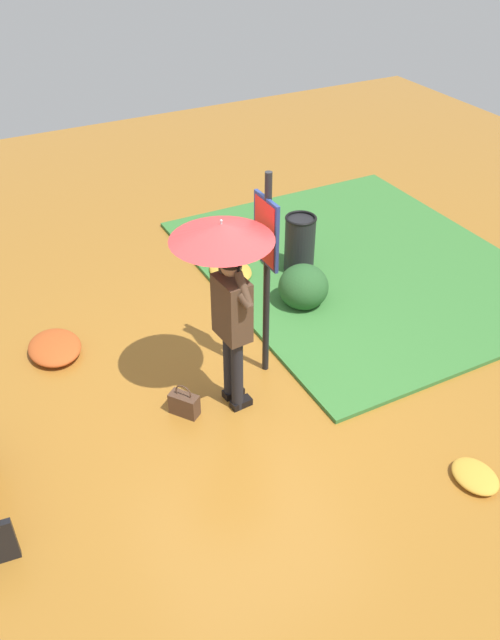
{
  "coord_description": "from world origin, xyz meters",
  "views": [
    {
      "loc": [
        -4.5,
        2.3,
        4.64
      ],
      "look_at": [
        0.18,
        -0.14,
        0.85
      ],
      "focal_mm": 36.61,
      "sensor_mm": 36.0,
      "label": 1
    }
  ],
  "objects_px": {
    "handbag": "(184,404)",
    "trash_bin": "(300,245)",
    "person_with_umbrella": "(226,271)",
    "info_sign_post": "(266,255)"
  },
  "relations": [
    {
      "from": "handbag",
      "to": "trash_bin",
      "type": "bearing_deg",
      "value": -53.26
    },
    {
      "from": "handbag",
      "to": "trash_bin",
      "type": "relative_size",
      "value": 0.44
    },
    {
      "from": "person_with_umbrella",
      "to": "trash_bin",
      "type": "bearing_deg",
      "value": -46.74
    },
    {
      "from": "info_sign_post",
      "to": "handbag",
      "type": "xyz_separation_m",
      "value": [
        -0.25,
        1.06,
        -1.32
      ]
    },
    {
      "from": "info_sign_post",
      "to": "handbag",
      "type": "bearing_deg",
      "value": 103.22
    },
    {
      "from": "person_with_umbrella",
      "to": "trash_bin",
      "type": "relative_size",
      "value": 2.45
    },
    {
      "from": "person_with_umbrella",
      "to": "trash_bin",
      "type": "xyz_separation_m",
      "value": [
        1.82,
        -1.93,
        -1.13
      ]
    },
    {
      "from": "trash_bin",
      "to": "person_with_umbrella",
      "type": "bearing_deg",
      "value": 133.26
    },
    {
      "from": "person_with_umbrella",
      "to": "handbag",
      "type": "bearing_deg",
      "value": 90.31
    },
    {
      "from": "handbag",
      "to": "person_with_umbrella",
      "type": "bearing_deg",
      "value": -89.69
    }
  ]
}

